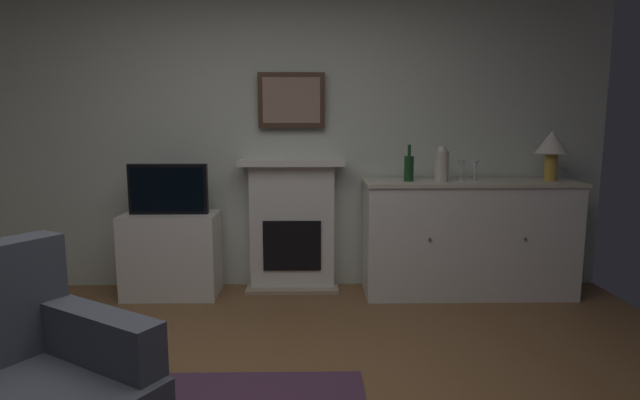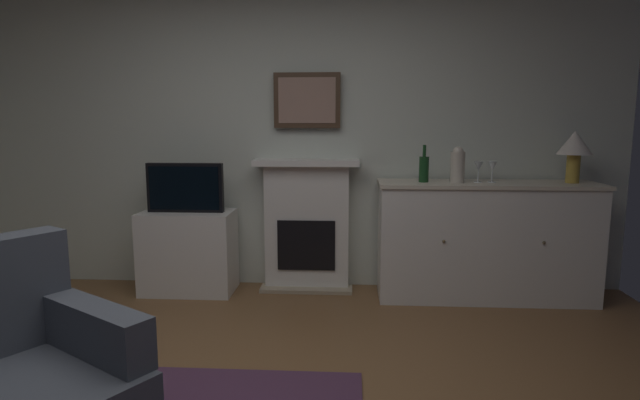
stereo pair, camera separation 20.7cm
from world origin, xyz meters
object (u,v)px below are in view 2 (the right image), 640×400
object	(u,v)px
framed_picture	(307,100)
wine_bottle	(424,168)
tv_cabinet	(189,252)
fireplace_unit	(307,225)
vase_decorative	(458,165)
wine_glass_left	(479,167)
armchair	(7,386)
wine_glass_center	(492,167)
tv_set	(185,188)
sideboard_cabinet	(485,241)
table_lamp	(575,147)

from	to	relation	value
framed_picture	wine_bottle	world-z (taller)	framed_picture
framed_picture	tv_cabinet	bearing A→B (deg)	-167.99
fireplace_unit	vase_decorative	world-z (taller)	vase_decorative
fireplace_unit	tv_cabinet	size ratio (longest dim) A/B	1.47
wine_bottle	wine_glass_left	bearing A→B (deg)	-0.16
wine_bottle	armchair	distance (m)	3.02
fireplace_unit	wine_glass_left	distance (m)	1.46
wine_glass_center	tv_set	world-z (taller)	wine_glass_center
sideboard_cabinet	armchair	bearing A→B (deg)	-136.77
framed_picture	vase_decorative	size ratio (longest dim) A/B	1.96
wine_glass_center	armchair	size ratio (longest dim) A/B	0.15
framed_picture	tv_set	distance (m)	1.22
wine_glass_left	wine_bottle	bearing A→B (deg)	179.84
wine_bottle	sideboard_cabinet	bearing A→B (deg)	1.78
fireplace_unit	framed_picture	xyz separation A→B (m)	(0.00, 0.05, 1.03)
vase_decorative	armchair	xyz separation A→B (m)	(-2.15, -2.21, -0.70)
wine_glass_left	tv_cabinet	xyz separation A→B (m)	(-2.33, 0.03, -0.72)
framed_picture	armchair	xyz separation A→B (m)	(-0.97, -2.48, -1.20)
wine_bottle	table_lamp	bearing A→B (deg)	0.79
sideboard_cabinet	wine_glass_left	distance (m)	0.60
table_lamp	tv_set	bearing A→B (deg)	-179.85
fireplace_unit	wine_glass_left	size ratio (longest dim) A/B	6.67
tv_cabinet	tv_set	world-z (taller)	tv_set
sideboard_cabinet	vase_decorative	bearing A→B (deg)	-168.75
tv_cabinet	armchair	xyz separation A→B (m)	(0.01, -2.28, 0.04)
table_lamp	vase_decorative	xyz separation A→B (m)	(-0.89, -0.05, -0.14)
wine_bottle	vase_decorative	world-z (taller)	wine_bottle
framed_picture	sideboard_cabinet	size ratio (longest dim) A/B	0.32
table_lamp	vase_decorative	size ratio (longest dim) A/B	1.42
fireplace_unit	sideboard_cabinet	size ratio (longest dim) A/B	0.64
armchair	wine_bottle	bearing A→B (deg)	49.72
sideboard_cabinet	vase_decorative	xyz separation A→B (m)	(-0.25, -0.05, 0.61)
wine_bottle	armchair	size ratio (longest dim) A/B	0.27
sideboard_cabinet	wine_glass_left	bearing A→B (deg)	-168.68
wine_glass_center	vase_decorative	size ratio (longest dim) A/B	0.59
fireplace_unit	tv_cabinet	world-z (taller)	fireplace_unit
wine_glass_left	tv_set	world-z (taller)	wine_glass_left
wine_bottle	wine_glass_center	size ratio (longest dim) A/B	1.76
armchair	tv_cabinet	bearing A→B (deg)	90.18
wine_bottle	wine_glass_left	size ratio (longest dim) A/B	1.76
wine_bottle	tv_set	xyz separation A→B (m)	(-1.91, 0.01, -0.17)
framed_picture	wine_glass_center	size ratio (longest dim) A/B	3.33
wine_glass_left	wine_glass_center	world-z (taller)	same
vase_decorative	wine_glass_left	bearing A→B (deg)	11.21
wine_bottle	armchair	bearing A→B (deg)	-130.28
vase_decorative	wine_glass_center	bearing A→B (deg)	9.62
vase_decorative	tv_cabinet	xyz separation A→B (m)	(-2.16, 0.07, -0.74)
armchair	sideboard_cabinet	bearing A→B (deg)	43.23
tv_set	armchair	bearing A→B (deg)	-89.82
vase_decorative	tv_set	bearing A→B (deg)	178.89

